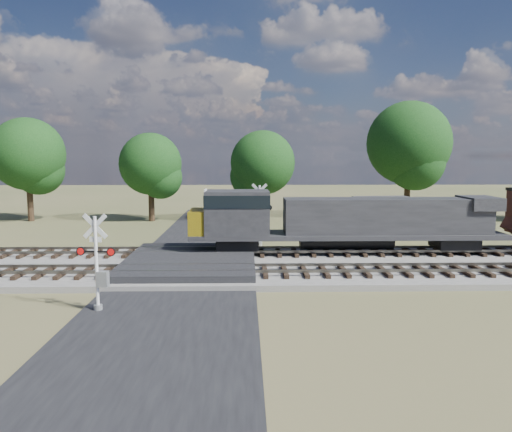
{
  "coord_description": "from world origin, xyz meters",
  "views": [
    {
      "loc": [
        3.03,
        -26.54,
        6.15
      ],
      "look_at": [
        3.63,
        2.0,
        2.71
      ],
      "focal_mm": 35.0,
      "sensor_mm": 36.0,
      "label": 1
    }
  ],
  "objects": [
    {
      "name": "road",
      "position": [
        0.0,
        0.0,
        0.04
      ],
      "size": [
        7.0,
        60.0,
        0.08
      ],
      "primitive_type": "cube",
      "color": "black",
      "rests_on": "ground"
    },
    {
      "name": "track_far",
      "position": [
        3.12,
        3.0,
        0.41
      ],
      "size": [
        140.0,
        2.6,
        0.33
      ],
      "color": "black",
      "rests_on": "ballast_bed"
    },
    {
      "name": "treeline",
      "position": [
        8.53,
        20.15,
        6.48
      ],
      "size": [
        81.77,
        10.0,
        11.35
      ],
      "color": "black",
      "rests_on": "ground"
    },
    {
      "name": "crossing_signal_far",
      "position": [
        3.89,
        7.25,
        1.79
      ],
      "size": [
        1.73,
        0.42,
        4.31
      ],
      "rotation": [
        0.0,
        0.0,
        2.98
      ],
      "color": "silver",
      "rests_on": "ground"
    },
    {
      "name": "ballast_bed",
      "position": [
        10.0,
        0.5,
        0.15
      ],
      "size": [
        140.0,
        10.0,
        0.3
      ],
      "primitive_type": "cube",
      "color": "gray",
      "rests_on": "ground"
    },
    {
      "name": "ground",
      "position": [
        0.0,
        0.0,
        0.0
      ],
      "size": [
        160.0,
        160.0,
        0.0
      ],
      "primitive_type": "plane",
      "color": "#46502A",
      "rests_on": "ground"
    },
    {
      "name": "crossing_signal_near",
      "position": [
        -2.76,
        -7.21,
        1.64
      ],
      "size": [
        1.58,
        0.37,
        3.94
      ],
      "rotation": [
        0.0,
        0.0,
        -0.13
      ],
      "color": "silver",
      "rests_on": "ground"
    },
    {
      "name": "equipment_shed",
      "position": [
        13.94,
        11.15,
        1.5
      ],
      "size": [
        4.88,
        4.88,
        2.97
      ],
      "rotation": [
        0.0,
        0.0,
        0.13
      ],
      "color": "#412A1C",
      "rests_on": "ground"
    },
    {
      "name": "crossing_panel",
      "position": [
        0.0,
        0.5,
        0.32
      ],
      "size": [
        7.0,
        9.0,
        0.62
      ],
      "primitive_type": "cube",
      "color": "#262628",
      "rests_on": "ground"
    },
    {
      "name": "track_near",
      "position": [
        3.12,
        -2.0,
        0.41
      ],
      "size": [
        140.0,
        2.6,
        0.33
      ],
      "color": "black",
      "rests_on": "ballast_bed"
    }
  ]
}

